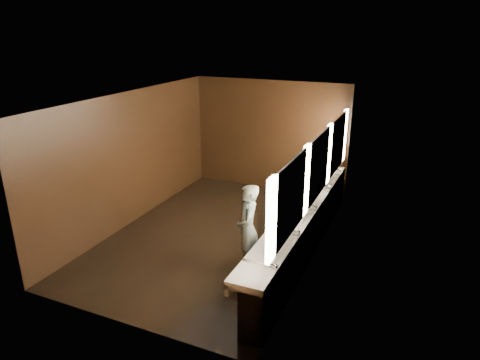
# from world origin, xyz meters

# --- Properties ---
(floor) EXTENTS (6.00, 6.00, 0.00)m
(floor) POSITION_xyz_m (0.00, 0.00, 0.00)
(floor) COLOR black
(floor) RESTS_ON ground
(ceiling) EXTENTS (4.00, 6.00, 0.02)m
(ceiling) POSITION_xyz_m (0.00, 0.00, 2.80)
(ceiling) COLOR #2D2D2B
(ceiling) RESTS_ON wall_back
(wall_back) EXTENTS (4.00, 0.02, 2.80)m
(wall_back) POSITION_xyz_m (0.00, 3.00, 1.40)
(wall_back) COLOR black
(wall_back) RESTS_ON floor
(wall_front) EXTENTS (4.00, 0.02, 2.80)m
(wall_front) POSITION_xyz_m (0.00, -3.00, 1.40)
(wall_front) COLOR black
(wall_front) RESTS_ON floor
(wall_left) EXTENTS (0.02, 6.00, 2.80)m
(wall_left) POSITION_xyz_m (-2.00, 0.00, 1.40)
(wall_left) COLOR black
(wall_left) RESTS_ON floor
(wall_right) EXTENTS (0.02, 6.00, 2.80)m
(wall_right) POSITION_xyz_m (2.00, 0.00, 1.40)
(wall_right) COLOR black
(wall_right) RESTS_ON floor
(sink_counter) EXTENTS (0.55, 5.40, 1.01)m
(sink_counter) POSITION_xyz_m (1.79, 0.00, 0.50)
(sink_counter) COLOR black
(sink_counter) RESTS_ON floor
(mirror_band) EXTENTS (0.06, 5.03, 1.15)m
(mirror_band) POSITION_xyz_m (1.98, -0.00, 1.75)
(mirror_band) COLOR #FAE8C5
(mirror_band) RESTS_ON wall_right
(person) EXTENTS (0.56, 0.67, 1.58)m
(person) POSITION_xyz_m (1.05, -0.94, 0.79)
(person) COLOR #95C5DE
(person) RESTS_ON floor
(trash_bin) EXTENTS (0.34, 0.34, 0.50)m
(trash_bin) POSITION_xyz_m (1.58, -0.35, 0.25)
(trash_bin) COLOR black
(trash_bin) RESTS_ON floor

